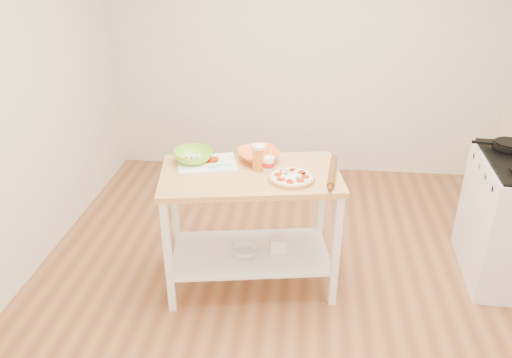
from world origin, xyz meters
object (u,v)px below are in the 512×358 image
at_px(prep_island, 250,205).
at_px(green_bowl, 193,156).
at_px(knife, 192,158).
at_px(beer_pint, 259,157).
at_px(skillet, 509,145).
at_px(cutting_board, 207,163).
at_px(pizza, 291,177).
at_px(orange_bowl, 258,155).
at_px(rolling_pin, 332,172).
at_px(yogurt_tub, 269,164).
at_px(shelf_glass_bowl, 245,250).
at_px(shelf_bin, 278,244).
at_px(spatula, 218,166).

height_order(prep_island, green_bowl, green_bowl).
distance_m(knife, beer_pint, 0.50).
bearing_deg(skillet, cutting_board, -159.91).
height_order(pizza, cutting_board, pizza).
distance_m(skillet, beer_pint, 1.82).
xyz_separation_m(prep_island, beer_pint, (0.05, 0.06, 0.34)).
bearing_deg(orange_bowl, rolling_pin, -21.14).
distance_m(pizza, yogurt_tub, 0.21).
bearing_deg(beer_pint, cutting_board, 172.14).
bearing_deg(pizza, cutting_board, 162.59).
relative_size(knife, shelf_glass_bowl, 1.15).
distance_m(prep_island, shelf_glass_bowl, 0.36).
distance_m(pizza, green_bowl, 0.73).
distance_m(knife, green_bowl, 0.04).
relative_size(prep_island, green_bowl, 4.77).
height_order(pizza, beer_pint, beer_pint).
distance_m(beer_pint, rolling_pin, 0.50).
relative_size(rolling_pin, shelf_bin, 3.74).
bearing_deg(green_bowl, pizza, -16.95).
height_order(cutting_board, shelf_glass_bowl, cutting_board).
distance_m(knife, yogurt_tub, 0.57).
height_order(spatula, shelf_glass_bowl, spatula).
distance_m(pizza, rolling_pin, 0.28).
relative_size(shelf_glass_bowl, shelf_bin, 1.83).
distance_m(beer_pint, shelf_glass_bowl, 0.71).
bearing_deg(knife, green_bowl, -89.58).
xyz_separation_m(green_bowl, shelf_bin, (0.61, -0.10, -0.63)).
bearing_deg(spatula, cutting_board, 142.28).
distance_m(cutting_board, rolling_pin, 0.87).
height_order(cutting_board, shelf_bin, cutting_board).
relative_size(skillet, orange_bowl, 1.32).
relative_size(skillet, shelf_bin, 3.43).
bearing_deg(rolling_pin, pizza, -160.43).
relative_size(knife, rolling_pin, 0.56).
bearing_deg(orange_bowl, shelf_bin, -48.30).
bearing_deg(prep_island, cutting_board, 160.59).
height_order(cutting_board, yogurt_tub, yogurt_tub).
bearing_deg(shelf_bin, pizza, -52.93).
distance_m(orange_bowl, rolling_pin, 0.55).
distance_m(skillet, green_bowl, 2.27).
height_order(orange_bowl, yogurt_tub, yogurt_tub).
height_order(pizza, shelf_glass_bowl, pizza).
relative_size(cutting_board, rolling_pin, 1.12).
distance_m(skillet, spatula, 2.10).
xyz_separation_m(green_bowl, rolling_pin, (0.96, -0.12, -0.02)).
xyz_separation_m(spatula, shelf_bin, (0.42, -0.02, -0.60)).
distance_m(green_bowl, shelf_bin, 0.88).
height_order(knife, green_bowl, green_bowl).
relative_size(skillet, cutting_board, 0.82).
bearing_deg(rolling_pin, shelf_glass_bowl, -174.74).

